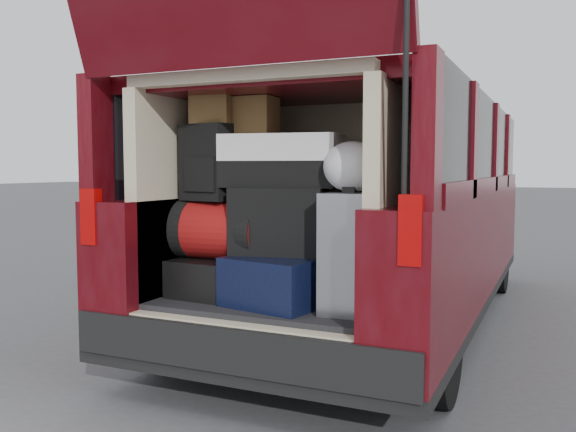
% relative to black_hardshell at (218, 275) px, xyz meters
% --- Properties ---
extents(ground, '(80.00, 80.00, 0.00)m').
position_rel_black_hardshell_xyz_m(ground, '(0.38, -0.17, -0.66)').
color(ground, '#3E3E41').
rests_on(ground, ground).
extents(minivan, '(1.90, 5.35, 2.77)m').
position_rel_black_hardshell_xyz_m(minivan, '(0.38, 1.68, 0.25)').
color(minivan, black).
rests_on(minivan, ground).
extents(load_floor, '(1.24, 1.05, 0.55)m').
position_rel_black_hardshell_xyz_m(load_floor, '(0.38, 0.10, -0.38)').
color(load_floor, black).
rests_on(load_floor, ground).
extents(black_hardshell, '(0.42, 0.55, 0.21)m').
position_rel_black_hardshell_xyz_m(black_hardshell, '(0.00, 0.00, 0.00)').
color(black_hardshell, black).
rests_on(black_hardshell, load_floor).
extents(navy_hardshell, '(0.59, 0.68, 0.26)m').
position_rel_black_hardshell_xyz_m(navy_hardshell, '(0.46, -0.05, 0.02)').
color(navy_hardshell, black).
rests_on(navy_hardshell, load_floor).
extents(silver_roller, '(0.27, 0.42, 0.61)m').
position_rel_black_hardshell_xyz_m(silver_roller, '(0.84, -0.08, 0.20)').
color(silver_roller, silver).
rests_on(silver_roller, load_floor).
extents(red_duffel, '(0.51, 0.34, 0.33)m').
position_rel_black_hardshell_xyz_m(red_duffel, '(0.05, -0.04, 0.27)').
color(red_duffel, maroon).
rests_on(red_duffel, black_hardshell).
extents(black_soft_case, '(0.55, 0.39, 0.36)m').
position_rel_black_hardshell_xyz_m(black_soft_case, '(0.40, -0.02, 0.34)').
color(black_soft_case, black).
rests_on(black_soft_case, navy_hardshell).
extents(backpack, '(0.33, 0.24, 0.43)m').
position_rel_black_hardshell_xyz_m(backpack, '(-0.03, -0.05, 0.65)').
color(backpack, black).
rests_on(backpack, red_duffel).
extents(twotone_duffel, '(0.69, 0.42, 0.29)m').
position_rel_black_hardshell_xyz_m(twotone_duffel, '(0.39, 0.04, 0.66)').
color(twotone_duffel, white).
rests_on(twotone_duffel, black_soft_case).
extents(grocery_sack_lower, '(0.25, 0.21, 0.21)m').
position_rel_black_hardshell_xyz_m(grocery_sack_lower, '(0.00, -0.03, 0.97)').
color(grocery_sack_lower, brown).
rests_on(grocery_sack_lower, backpack).
extents(grocery_sack_upper, '(0.21, 0.18, 0.21)m').
position_rel_black_hardshell_xyz_m(grocery_sack_upper, '(0.23, 0.06, 0.91)').
color(grocery_sack_upper, brown).
rests_on(grocery_sack_upper, twotone_duffel).
extents(plastic_bag_right, '(0.34, 0.33, 0.26)m').
position_rel_black_hardshell_xyz_m(plastic_bag_right, '(0.84, -0.08, 0.63)').
color(plastic_bag_right, white).
rests_on(plastic_bag_right, silver_roller).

